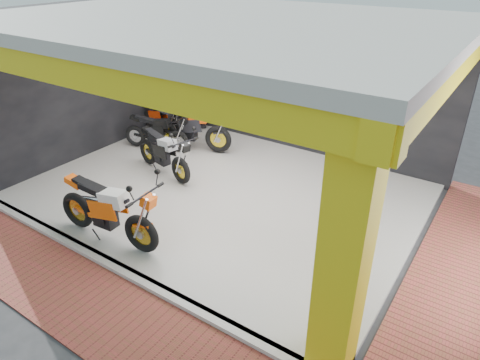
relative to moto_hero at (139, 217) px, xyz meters
The scene contains 17 objects.
ground 0.98m from the moto_hero, 108.02° to the left, with size 80.00×80.00×0.00m, color #2D2D30.
showroom_floor 2.62m from the moto_hero, 93.72° to the left, with size 8.00×6.00×0.10m, color silver.
showroom_ceiling 3.74m from the moto_hero, 93.72° to the left, with size 8.40×6.40×0.20m, color beige.
back_wall 5.68m from the moto_hero, 91.66° to the left, with size 8.20×0.20×3.50m, color black.
left_wall 5.03m from the moto_hero, 149.61° to the left, with size 0.20×6.20×3.50m, color black.
corner_column 3.71m from the moto_hero, ahead, with size 0.50×0.50×3.50m, color yellow.
header_beam_front 2.53m from the moto_hero, 108.02° to the right, with size 8.40×0.30×0.40m, color yellow.
header_beam_right 5.21m from the moto_hero, 33.08° to the left, with size 0.30×6.40×0.40m, color yellow.
floor_kerb 0.95m from the moto_hero, 107.37° to the right, with size 8.00×0.20×0.10m, color silver.
paver_front 1.54m from the moto_hero, 97.13° to the right, with size 9.00×1.40×0.03m, color #983931.
paver_right 5.33m from the moto_hero, 28.33° to the left, with size 1.40×7.00×0.03m, color #983931.
moto_hero is the anchor object (origin of this frame).
moto_row_a 2.52m from the moto_hero, 115.84° to the left, with size 2.09×0.77×1.28m, color black, non-canonical shape.
moto_row_b 4.24m from the moto_hero, 123.01° to the left, with size 1.91×0.71×1.16m, color black, non-canonical shape.
moto_row_c 4.32m from the moto_hero, 109.07° to the left, with size 2.37×0.88×1.45m, color black, non-canonical shape.
moto_row_d 5.13m from the moto_hero, 126.17° to the left, with size 1.95×0.72×1.19m, color #F0370A, non-canonical shape.
moto_row_e 5.98m from the moto_hero, 119.54° to the left, with size 2.16×0.80×1.32m, color #FF640A, non-canonical shape.
Camera 1 is at (4.90, -4.52, 4.69)m, focal length 32.00 mm.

